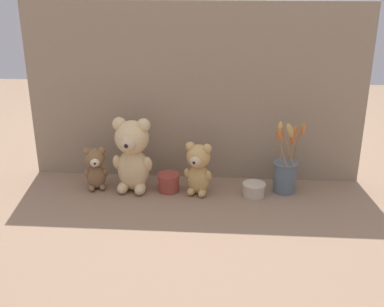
{
  "coord_description": "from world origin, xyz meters",
  "views": [
    {
      "loc": [
        0.13,
        -1.78,
        0.87
      ],
      "look_at": [
        0.0,
        0.02,
        0.16
      ],
      "focal_mm": 45.0,
      "sensor_mm": 36.0,
      "label": 1
    }
  ],
  "objects_px": {
    "flower_vase": "(285,171)",
    "teddy_bear_small": "(96,167)",
    "teddy_bear_large": "(132,153)",
    "decorative_tin_short": "(169,182)",
    "decorative_tin_tall": "(254,189)",
    "teddy_bear_medium": "(198,168)"
  },
  "relations": [
    {
      "from": "teddy_bear_small",
      "to": "decorative_tin_short",
      "type": "xyz_separation_m",
      "value": [
        0.3,
        0.0,
        -0.06
      ]
    },
    {
      "from": "teddy_bear_small",
      "to": "decorative_tin_short",
      "type": "relative_size",
      "value": 2.0
    },
    {
      "from": "teddy_bear_large",
      "to": "decorative_tin_tall",
      "type": "distance_m",
      "value": 0.51
    },
    {
      "from": "teddy_bear_medium",
      "to": "decorative_tin_tall",
      "type": "bearing_deg",
      "value": -0.91
    },
    {
      "from": "decorative_tin_tall",
      "to": "decorative_tin_short",
      "type": "relative_size",
      "value": 1.01
    },
    {
      "from": "teddy_bear_small",
      "to": "flower_vase",
      "type": "distance_m",
      "value": 0.78
    },
    {
      "from": "teddy_bear_medium",
      "to": "teddy_bear_small",
      "type": "xyz_separation_m",
      "value": [
        -0.42,
        0.01,
        -0.02
      ]
    },
    {
      "from": "teddy_bear_small",
      "to": "decorative_tin_tall",
      "type": "xyz_separation_m",
      "value": [
        0.65,
        -0.02,
        -0.07
      ]
    },
    {
      "from": "flower_vase",
      "to": "decorative_tin_short",
      "type": "xyz_separation_m",
      "value": [
        -0.47,
        -0.02,
        -0.05
      ]
    },
    {
      "from": "flower_vase",
      "to": "decorative_tin_short",
      "type": "distance_m",
      "value": 0.48
    },
    {
      "from": "decorative_tin_short",
      "to": "flower_vase",
      "type": "bearing_deg",
      "value": 3.0
    },
    {
      "from": "teddy_bear_large",
      "to": "flower_vase",
      "type": "relative_size",
      "value": 0.96
    },
    {
      "from": "decorative_tin_tall",
      "to": "decorative_tin_short",
      "type": "xyz_separation_m",
      "value": [
        -0.35,
        0.02,
        0.01
      ]
    },
    {
      "from": "teddy_bear_large",
      "to": "decorative_tin_short",
      "type": "xyz_separation_m",
      "value": [
        0.15,
        0.0,
        -0.12
      ]
    },
    {
      "from": "teddy_bear_small",
      "to": "teddy_bear_large",
      "type": "bearing_deg",
      "value": -0.19
    },
    {
      "from": "flower_vase",
      "to": "decorative_tin_tall",
      "type": "distance_m",
      "value": 0.15
    },
    {
      "from": "teddy_bear_large",
      "to": "decorative_tin_tall",
      "type": "height_order",
      "value": "teddy_bear_large"
    },
    {
      "from": "flower_vase",
      "to": "teddy_bear_small",
      "type": "bearing_deg",
      "value": -178.13
    },
    {
      "from": "teddy_bear_large",
      "to": "decorative_tin_short",
      "type": "relative_size",
      "value": 3.38
    },
    {
      "from": "teddy_bear_medium",
      "to": "decorative_tin_short",
      "type": "bearing_deg",
      "value": 172.9
    },
    {
      "from": "teddy_bear_medium",
      "to": "decorative_tin_tall",
      "type": "xyz_separation_m",
      "value": [
        0.23,
        -0.0,
        -0.09
      ]
    },
    {
      "from": "teddy_bear_medium",
      "to": "teddy_bear_small",
      "type": "distance_m",
      "value": 0.43
    }
  ]
}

